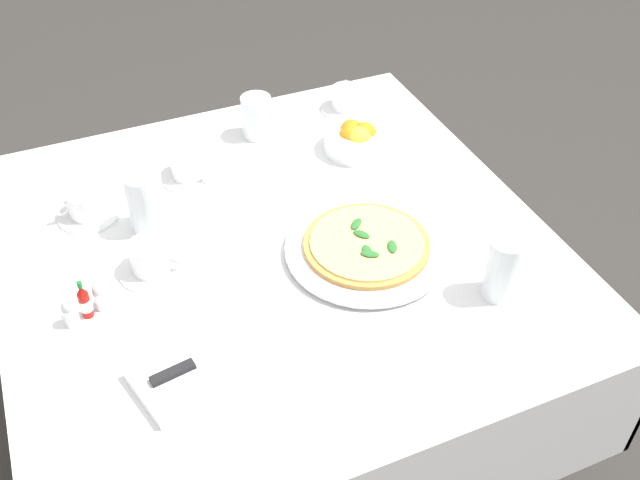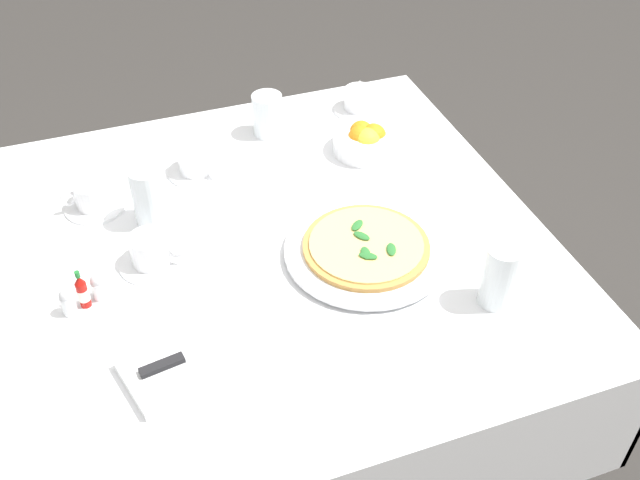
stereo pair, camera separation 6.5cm
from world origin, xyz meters
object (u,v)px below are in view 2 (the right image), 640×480
Objects in this scene: coffee_cup_far_left at (196,161)px; water_glass_near_left at (268,117)px; dinner_knife at (191,354)px; citrus_bowl at (366,140)px; coffee_cup_back_corner at (93,196)px; coffee_cup_center_back at (151,252)px; pizza_plate at (366,251)px; coffee_cup_left_edge at (359,100)px; napkin_folded at (190,360)px; salt_shaker at (99,288)px; pizza at (366,246)px; water_glass_far_right at (499,278)px; water_glass_near_right at (151,198)px; hot_sauce_bottle at (82,292)px; pepper_shaker at (68,303)px.

water_glass_near_left reaches higher than coffee_cup_far_left.
citrus_bowl is (0.51, 0.49, 0.00)m from dinner_knife.
coffee_cup_back_corner is 0.23m from coffee_cup_center_back.
coffee_cup_center_back reaches higher than dinner_knife.
pizza_plate is 0.46m from coffee_cup_far_left.
coffee_cup_far_left is at bearing -163.77° from coffee_cup_left_edge.
napkin_folded is 1.64× the size of citrus_bowl.
coffee_cup_center_back is at bearing 29.82° from salt_shaker.
coffee_cup_center_back is at bearing 163.60° from pizza.
water_glass_near_left is at bearing 142.25° from citrus_bowl.
citrus_bowl is (0.39, -0.05, -0.00)m from coffee_cup_far_left.
water_glass_far_right is 2.26× the size of salt_shaker.
citrus_bowl is at bearing 94.06° from water_glass_far_right.
coffee_cup_left_edge is at bearing 88.62° from water_glass_far_right.
water_glass_near_right is at bearing 146.46° from pizza.
coffee_cup_far_left is 1.57× the size of hot_sauce_bottle.
salt_shaker is (-0.68, 0.25, -0.03)m from water_glass_far_right.
coffee_cup_back_corner is 0.84m from water_glass_far_right.
napkin_folded is (0.10, -0.49, -0.02)m from coffee_cup_back_corner.
hot_sauce_bottle is (-0.67, -0.29, 0.01)m from citrus_bowl.
coffee_cup_center_back is 2.31× the size of salt_shaker.
salt_shaker is (-0.50, 0.06, 0.00)m from pizza.
coffee_cup_far_left is (-0.44, -0.13, 0.00)m from coffee_cup_left_edge.
water_glass_near_left is at bearing 42.70° from hot_sauce_bottle.
salt_shaker is (-0.50, 0.06, 0.01)m from pizza_plate.
hot_sauce_bottle is (-0.53, 0.05, 0.02)m from pizza_plate.
water_glass_far_right is 0.52× the size of napkin_folded.
water_glass_near_right is 0.40m from napkin_folded.
pizza is at bearing 131.95° from water_glass_far_right.
salt_shaker is at bearing 19.65° from pepper_shaker.
water_glass_near_left is 0.68m from pepper_shaker.
coffee_cup_center_back is 0.18m from pepper_shaker.
pizza_plate is 3.85× the size of hot_sauce_bottle.
dinner_knife is 1.30× the size of citrus_bowl.
coffee_cup_back_corner is (-0.48, 0.33, 0.02)m from pizza_plate.
citrus_bowl is (0.53, 0.22, -0.00)m from coffee_cup_center_back.
water_glass_near_left is 0.41× the size of napkin_folded.
water_glass_near_left reaches higher than pepper_shaker.
hot_sauce_bottle reaches higher than coffee_cup_left_edge.
coffee_cup_center_back is at bearing -146.10° from coffee_cup_left_edge.
hot_sauce_bottle is at bearing 175.08° from pizza_plate.
citrus_bowl is (0.52, 0.49, 0.02)m from napkin_folded.
coffee_cup_left_edge is at bearing 32.83° from hot_sauce_bottle.
water_glass_near_right is (-0.12, -0.14, 0.03)m from coffee_cup_far_left.
coffee_cup_left_edge is (0.67, 0.18, -0.00)m from coffee_cup_back_corner.
water_glass_far_right is (-0.02, -0.71, 0.03)m from coffee_cup_left_edge.
hot_sauce_bottle is at bearing -152.16° from coffee_cup_center_back.
water_glass_near_right reaches higher than hot_sauce_bottle.
water_glass_near_left is (-0.05, 0.49, 0.02)m from pizza.
water_glass_near_right reaches higher than pizza_plate.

